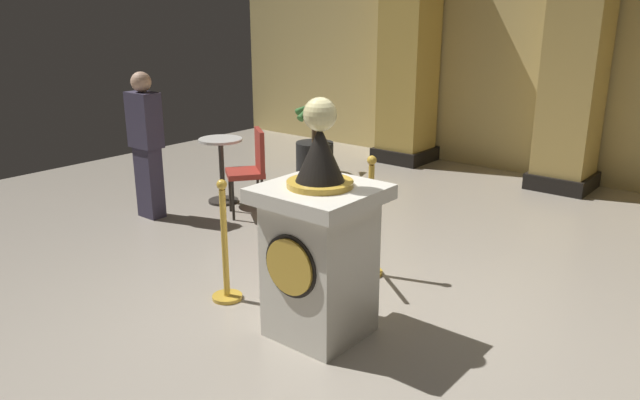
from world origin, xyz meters
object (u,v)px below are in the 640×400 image
Objects in this scene: potted_palm_left at (315,153)px; cafe_table at (222,162)px; cafe_chair_red at (252,165)px; stanchion_near at (370,234)px; bystander_guest at (146,142)px; pedestal_clock at (320,246)px; stanchion_far at (225,259)px.

potted_palm_left reaches higher than cafe_table.
potted_palm_left is at bearing 108.31° from cafe_chair_red.
potted_palm_left is at bearing 137.72° from stanchion_near.
stanchion_near is at bearing -13.39° from cafe_table.
bystander_guest is at bearing -94.96° from potted_palm_left.
bystander_guest is 1.15m from cafe_chair_red.
cafe_table is (-0.00, -1.71, 0.19)m from potted_palm_left.
potted_palm_left is 0.66× the size of bystander_guest.
cafe_chair_red is (-1.95, 0.52, 0.20)m from stanchion_near.
cafe_chair_red is at bearing 145.15° from pedestal_clock.
potted_palm_left is at bearing 85.04° from bystander_guest.
pedestal_clock is 1.58× the size of stanchion_near.
bystander_guest reaches higher than cafe_table.
stanchion_far is at bearing -41.46° from cafe_table.
bystander_guest is (-2.77, -0.25, 0.46)m from stanchion_near.
stanchion_far is at bearing -50.37° from cafe_chair_red.
stanchion_near reaches higher than cafe_table.
stanchion_near is 2.62m from cafe_table.
potted_palm_left is (-1.94, 3.43, -0.05)m from stanchion_far.
bystander_guest reaches higher than cafe_chair_red.
bystander_guest is at bearing 165.35° from pedestal_clock.
pedestal_clock reaches higher than cafe_chair_red.
pedestal_clock reaches higher than potted_palm_left.
stanchion_far is at bearing -60.43° from potted_palm_left.
potted_palm_left is at bearing 130.25° from pedestal_clock.
bystander_guest is 0.95m from cafe_table.
potted_palm_left is 1.36× the size of cafe_table.
cafe_chair_red is (0.60, -0.09, 0.09)m from cafe_table.
pedestal_clock is 2.18× the size of cafe_table.
bystander_guest is 1.66× the size of cafe_chair_red.
stanchion_far is (-0.91, -0.06, -0.32)m from pedestal_clock.
pedestal_clock is at bearing -49.75° from potted_palm_left.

